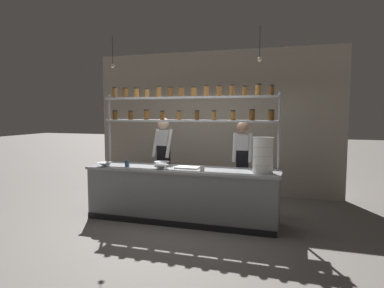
{
  "coord_description": "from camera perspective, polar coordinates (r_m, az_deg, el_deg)",
  "views": [
    {
      "loc": [
        1.91,
        -5.46,
        1.88
      ],
      "look_at": [
        0.12,
        0.2,
        1.32
      ],
      "focal_mm": 32.0,
      "sensor_mm": 36.0,
      "label": 1
    }
  ],
  "objects": [
    {
      "name": "prep_bowl_center_back",
      "position": [
        5.8,
        -5.21,
        -3.81
      ],
      "size": [
        0.27,
        0.27,
        0.07
      ],
      "color": "silver",
      "rests_on": "prep_counter"
    },
    {
      "name": "prep_bowl_near_left",
      "position": [
        6.11,
        -5.01,
        -3.31
      ],
      "size": [
        0.29,
        0.29,
        0.08
      ],
      "color": "#B2B7BC",
      "rests_on": "prep_counter"
    },
    {
      "name": "serving_cup_front",
      "position": [
        6.12,
        -10.77,
        -3.22
      ],
      "size": [
        0.08,
        0.08,
        0.11
      ],
      "color": "#334C70",
      "rests_on": "prep_counter"
    },
    {
      "name": "chef_left",
      "position": [
        6.76,
        -4.77,
        -1.84
      ],
      "size": [
        0.37,
        0.31,
        1.77
      ],
      "rotation": [
        0.0,
        0.0,
        -0.06
      ],
      "color": "black",
      "rests_on": "ground_plane"
    },
    {
      "name": "prep_counter",
      "position": [
        5.96,
        -1.71,
        -8.42
      ],
      "size": [
        3.33,
        0.76,
        0.92
      ],
      "color": "gray",
      "rests_on": "ground_plane"
    },
    {
      "name": "pendant_light_row",
      "position": [
        5.85,
        -1.81,
        13.57
      ],
      "size": [
        2.65,
        0.07,
        0.55
      ],
      "color": "black"
    },
    {
      "name": "prep_bowl_center_front",
      "position": [
        6.21,
        -14.34,
        -3.33
      ],
      "size": [
        0.27,
        0.27,
        0.08
      ],
      "color": "silver",
      "rests_on": "prep_counter"
    },
    {
      "name": "serving_cup_by_board",
      "position": [
        5.55,
        1.72,
        -4.12
      ],
      "size": [
        0.08,
        0.08,
        0.09
      ],
      "color": "silver",
      "rests_on": "prep_counter"
    },
    {
      "name": "spice_shelf_unit",
      "position": [
        6.1,
        -0.71,
        5.63
      ],
      "size": [
        3.21,
        0.28,
        2.35
      ],
      "color": "#999BA0",
      "rests_on": "ground_plane"
    },
    {
      "name": "container_stack",
      "position": [
        5.48,
        11.74,
        -1.82
      ],
      "size": [
        0.34,
        0.34,
        0.57
      ],
      "color": "white",
      "rests_on": "prep_counter"
    },
    {
      "name": "back_wall",
      "position": [
        7.95,
        3.63,
        3.56
      ],
      "size": [
        5.73,
        0.12,
        3.26
      ],
      "primitive_type": "cube",
      "color": "#9E9384",
      "rests_on": "ground_plane"
    },
    {
      "name": "ground_plane",
      "position": [
        6.08,
        -1.69,
        -12.62
      ],
      "size": [
        40.0,
        40.0,
        0.0
      ],
      "primitive_type": "plane",
      "color": "slate"
    },
    {
      "name": "cutting_board",
      "position": [
        5.86,
        -0.73,
        -3.92
      ],
      "size": [
        0.4,
        0.26,
        0.02
      ],
      "color": "silver",
      "rests_on": "prep_counter"
    },
    {
      "name": "chef_center",
      "position": [
        6.4,
        8.4,
        -2.7
      ],
      "size": [
        0.38,
        0.31,
        1.71
      ],
      "rotation": [
        0.0,
        0.0,
        0.1
      ],
      "color": "black",
      "rests_on": "ground_plane"
    }
  ]
}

